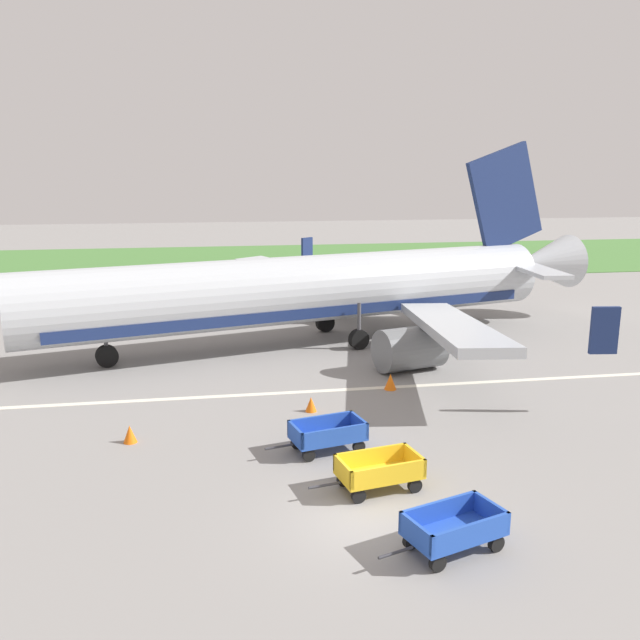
% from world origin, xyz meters
% --- Properties ---
extents(ground_plane, '(220.00, 220.00, 0.00)m').
position_xyz_m(ground_plane, '(0.00, 0.00, 0.00)').
color(ground_plane, gray).
extents(grass_strip, '(220.00, 28.00, 0.06)m').
position_xyz_m(grass_strip, '(0.00, 54.92, 0.03)').
color(grass_strip, '#477A38').
rests_on(grass_strip, ground).
extents(apron_stripe, '(120.00, 0.36, 0.01)m').
position_xyz_m(apron_stripe, '(0.00, 11.08, 0.01)').
color(apron_stripe, silver).
rests_on(apron_stripe, ground).
extents(airplane, '(37.15, 30.11, 11.34)m').
position_xyz_m(airplane, '(1.80, 19.48, 3.05)').
color(airplane, '#B2B7BC').
rests_on(airplane, ground).
extents(baggage_cart_nearest, '(3.60, 2.12, 1.07)m').
position_xyz_m(baggage_cart_nearest, '(1.88, -1.92, 0.60)').
color(baggage_cart_nearest, '#234CB2').
rests_on(baggage_cart_nearest, ground).
extents(baggage_cart_second_in_row, '(3.63, 1.86, 1.07)m').
position_xyz_m(baggage_cart_second_in_row, '(0.81, 1.64, 0.60)').
color(baggage_cart_second_in_row, gold).
rests_on(baggage_cart_second_in_row, ground).
extents(baggage_cart_third_in_row, '(3.63, 1.93, 1.07)m').
position_xyz_m(baggage_cart_third_in_row, '(-0.25, 4.73, 0.60)').
color(baggage_cart_third_in_row, '#234CB2').
rests_on(baggage_cart_third_in_row, ground).
extents(traffic_cone_near_plane, '(0.55, 0.55, 0.72)m').
position_xyz_m(traffic_cone_near_plane, '(3.69, 10.81, 0.36)').
color(traffic_cone_near_plane, orange).
rests_on(traffic_cone_near_plane, ground).
extents(traffic_cone_mid_apron, '(0.49, 0.49, 0.64)m').
position_xyz_m(traffic_cone_mid_apron, '(-7.14, 6.59, 0.32)').
color(traffic_cone_mid_apron, orange).
rests_on(traffic_cone_mid_apron, ground).
extents(traffic_cone_by_carts, '(0.46, 0.46, 0.61)m').
position_xyz_m(traffic_cone_by_carts, '(-0.23, 8.65, 0.31)').
color(traffic_cone_by_carts, orange).
rests_on(traffic_cone_by_carts, ground).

